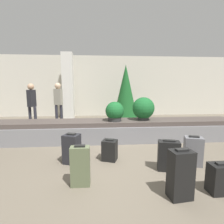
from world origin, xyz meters
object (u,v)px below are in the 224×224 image
suitcase_2 (110,150)px  traveler_1 (32,101)px  suitcase_4 (169,156)px  suitcase_6 (193,151)px  potted_plant_1 (115,112)px  suitcase_0 (72,149)px  suitcase_5 (180,174)px  potted_plant_0 (143,109)px  suitcase_1 (222,178)px  traveler_0 (58,100)px  suitcase_3 (80,166)px  decorated_tree (126,91)px  pillar (68,86)px

suitcase_2 → traveler_1: size_ratio=0.28×
suitcase_2 → suitcase_4: suitcase_4 is taller
suitcase_6 → potted_plant_1: bearing=146.0°
suitcase_0 → suitcase_2: suitcase_0 is taller
suitcase_5 → suitcase_4: bearing=72.1°
suitcase_4 → suitcase_6: 0.61m
potted_plant_0 → potted_plant_1: (-0.87, -0.09, -0.07)m
suitcase_1 → traveler_0: bearing=124.4°
suitcase_2 → suitcase_3: 1.10m
potted_plant_1 → suitcase_1: bearing=-62.7°
suitcase_0 → decorated_tree: decorated_tree is taller
suitcase_1 → potted_plant_1: (-1.38, 2.67, 0.64)m
potted_plant_1 → decorated_tree: bearing=75.4°
suitcase_6 → decorated_tree: decorated_tree is taller
suitcase_4 → decorated_tree: size_ratio=0.24×
traveler_1 → pillar: bearing=-12.8°
suitcase_0 → suitcase_5: 2.18m
suitcase_3 → decorated_tree: size_ratio=0.27×
suitcase_4 → suitcase_6: size_ratio=0.98×
potted_plant_1 → traveler_1: bearing=147.2°
suitcase_5 → potted_plant_0: bearing=79.9°
pillar → suitcase_6: bearing=-58.5°
traveler_0 → potted_plant_0: bearing=161.2°
suitcase_0 → suitcase_2: size_ratio=1.35×
pillar → suitcase_5: (2.63, -6.53, -1.24)m
potted_plant_1 → traveler_0: traveler_0 is taller
suitcase_3 → potted_plant_0: (1.65, 2.38, 0.61)m
traveler_1 → decorated_tree: 3.99m
suitcase_1 → suitcase_6: size_ratio=0.78×
suitcase_4 → traveler_0: bearing=139.0°
potted_plant_0 → potted_plant_1: bearing=-174.3°
suitcase_3 → traveler_0: (-1.36, 4.70, 0.72)m
potted_plant_0 → suitcase_4: bearing=-90.3°
suitcase_5 → traveler_0: (-2.83, 5.15, 0.69)m
pillar → potted_plant_1: size_ratio=5.63×
pillar → suitcase_5: size_ratio=4.28×
suitcase_3 → suitcase_4: suitcase_3 is taller
suitcase_0 → traveler_1: (-2.00, 3.39, 0.72)m
pillar → traveler_1: pillar is taller
traveler_0 → traveler_1: (-0.91, -0.44, -0.03)m
suitcase_0 → potted_plant_1: (1.04, 1.42, 0.56)m
potted_plant_0 → potted_plant_1: size_ratio=1.21×
pillar → potted_plant_0: pillar is taller
suitcase_1 → suitcase_3: size_ratio=0.71×
suitcase_1 → potted_plant_0: size_ratio=0.71×
suitcase_5 → potted_plant_1: 2.87m
traveler_0 → traveler_1: 1.02m
traveler_0 → suitcase_0: bearing=124.8°
potted_plant_0 → traveler_1: 4.34m
suitcase_0 → decorated_tree: bearing=87.5°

